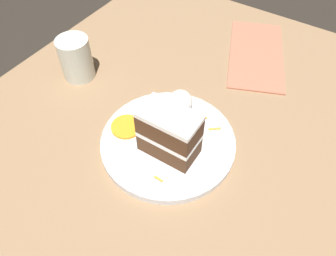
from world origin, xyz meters
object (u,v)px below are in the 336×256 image
object	(u,v)px
plate	(168,142)
orange_garnish	(125,128)
cake_slice	(170,133)
drinking_glass	(77,61)
menu_card	(256,54)
cream_dollop	(180,102)

from	to	relation	value
plate	orange_garnish	world-z (taller)	orange_garnish
cake_slice	drinking_glass	bearing A→B (deg)	-105.11
drinking_glass	menu_card	distance (m)	0.43
drinking_glass	menu_card	bearing A→B (deg)	132.94
plate	cake_slice	xyz separation A→B (m)	(0.02, 0.01, 0.06)
plate	orange_garnish	xyz separation A→B (m)	(0.02, -0.08, 0.01)
plate	menu_card	size ratio (longest dim) A/B	0.95
orange_garnish	drinking_glass	distance (m)	0.21
cake_slice	orange_garnish	distance (m)	0.11
cake_slice	orange_garnish	xyz separation A→B (m)	(0.01, -0.10, -0.05)
plate	cake_slice	bearing A→B (deg)	40.13
menu_card	cake_slice	bearing A→B (deg)	64.53
plate	cream_dollop	distance (m)	0.09
cream_dollop	menu_card	xyz separation A→B (m)	(-0.27, 0.05, -0.04)
cake_slice	menu_card	world-z (taller)	cake_slice
orange_garnish	plate	bearing A→B (deg)	105.66
cake_slice	menu_card	bearing A→B (deg)	176.70
plate	drinking_glass	world-z (taller)	drinking_glass
orange_garnish	menu_card	world-z (taller)	orange_garnish
cream_dollop	drinking_glass	world-z (taller)	drinking_glass
plate	drinking_glass	bearing A→B (deg)	-101.91
plate	drinking_glass	distance (m)	0.29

